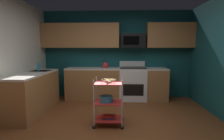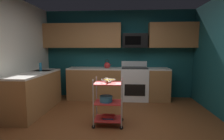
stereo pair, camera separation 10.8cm
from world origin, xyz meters
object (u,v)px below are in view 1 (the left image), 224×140
Objects in this scene: microwave at (133,41)px; kettle at (105,65)px; mixing_bowl_large at (106,99)px; fruit_bowl at (109,80)px; dish_soap_bottle at (38,67)px; book_stack at (109,117)px; oven_range at (133,83)px; rolling_cart at (109,102)px.

microwave is 1.06m from kettle.
fruit_bowl is at bearing -0.00° from mixing_bowl_large.
dish_soap_bottle is (-1.83, 1.05, 0.14)m from fruit_bowl.
dish_soap_bottle is (-2.41, -0.87, -0.68)m from microwave.
dish_soap_bottle is (-1.83, 1.05, 0.86)m from book_stack.
microwave is at bearing 7.83° from kettle.
kettle is at bearing 96.48° from fruit_bowl.
book_stack is at bearing 104.04° from fruit_bowl.
oven_range is at bearing 17.62° from dish_soap_bottle.
kettle is (-0.16, 1.81, 0.48)m from mixing_bowl_large.
rolling_cart is at bearing -83.52° from kettle.
kettle reaches higher than fruit_bowl.
microwave is 2.36m from rolling_cart.
mixing_bowl_large is 1.26× the size of dish_soap_bottle.
rolling_cart is at bearing 0.00° from book_stack.
book_stack is (-0.58, -1.92, -1.54)m from microwave.
microwave is 2.94× the size of book_stack.
dish_soap_bottle reaches higher than mixing_bowl_large.
oven_range is 0.94m from kettle.
microwave is (-0.00, 0.10, 1.22)m from oven_range.
rolling_cart is 0.42m from fruit_bowl.
kettle reaches higher than oven_range.
fruit_bowl is (-0.58, -1.81, 0.40)m from oven_range.
fruit_bowl is 1.36× the size of dish_soap_bottle.
oven_range is at bearing 0.28° from kettle.
mixing_bowl_large is at bearing -30.36° from dish_soap_bottle.
dish_soap_bottle is (-1.63, -0.76, 0.02)m from kettle.
microwave is at bearing 71.90° from mixing_bowl_large.
mixing_bowl_large is 0.95× the size of kettle.
mixing_bowl_large is at bearing 180.00° from rolling_cart.
mixing_bowl_large is (-0.63, -1.92, -1.18)m from microwave.
dish_soap_bottle is (-1.79, 1.05, 0.50)m from mixing_bowl_large.
microwave is at bearing 90.26° from oven_range.
kettle is at bearing 96.48° from rolling_cart.
mixing_bowl_large is at bearing 180.00° from fruit_bowl.
microwave is at bearing 19.85° from dish_soap_bottle.
rolling_cart is 0.29m from book_stack.
rolling_cart is (-0.58, -1.92, -1.25)m from microwave.
book_stack is (0.04, 0.00, -0.36)m from mixing_bowl_large.
rolling_cart is at bearing -29.76° from dish_soap_bottle.
fruit_bowl is at bearing -116.57° from rolling_cart.
rolling_cart is 3.84× the size of book_stack.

